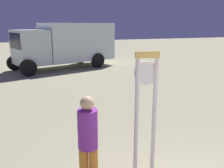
% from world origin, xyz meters
% --- Properties ---
extents(standing_clock, '(0.40, 0.15, 2.32)m').
position_xyz_m(standing_clock, '(-0.60, 1.74, 1.40)').
color(standing_clock, silver).
rests_on(standing_clock, ground_plane).
extents(person_near_clock, '(0.32, 0.32, 1.67)m').
position_xyz_m(person_near_clock, '(-1.55, 1.85, 0.93)').
color(person_near_clock, orange).
rests_on(person_near_clock, ground_plane).
extents(box_truck_near, '(6.88, 4.23, 2.82)m').
position_xyz_m(box_truck_near, '(0.46, 14.05, 1.56)').
color(box_truck_near, white).
rests_on(box_truck_near, ground_plane).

